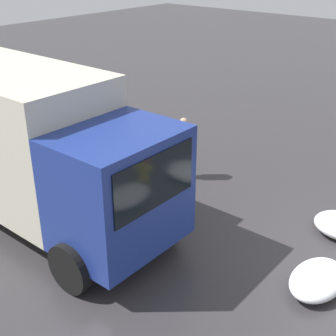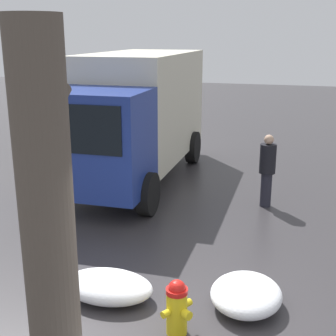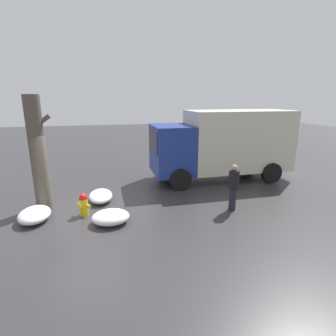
{
  "view_description": "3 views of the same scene",
  "coord_description": "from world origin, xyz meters",
  "views": [
    {
      "loc": [
        -1.6,
        7.59,
        5.29
      ],
      "look_at": [
        3.65,
        1.31,
        1.37
      ],
      "focal_mm": 50.0,
      "sensor_mm": 36.0,
      "label": 1
    },
    {
      "loc": [
        -4.89,
        -1.29,
        3.62
      ],
      "look_at": [
        2.96,
        0.96,
        1.25
      ],
      "focal_mm": 50.0,
      "sensor_mm": 36.0,
      "label": 2
    },
    {
      "loc": [
        0.85,
        -8.21,
        3.66
      ],
      "look_at": [
        2.93,
        0.67,
        1.22
      ],
      "focal_mm": 28.0,
      "sensor_mm": 36.0,
      "label": 3
    }
  ],
  "objects": [
    {
      "name": "snow_pile_by_tree",
      "position": [
        0.5,
        1.14,
        0.18
      ],
      "size": [
        0.84,
        1.31,
        0.37
      ],
      "color": "white",
      "rests_on": "ground_plane"
    },
    {
      "name": "pedestrian",
      "position": [
        4.84,
        -0.69,
        0.86
      ],
      "size": [
        0.34,
        0.34,
        1.58
      ],
      "rotation": [
        0.0,
        0.0,
        2.69
      ],
      "color": "#23232D",
      "rests_on": "ground_plane"
    },
    {
      "name": "delivery_truck",
      "position": [
        6.03,
        2.72,
        1.69
      ],
      "size": [
        6.31,
        2.52,
        3.13
      ],
      "rotation": [
        0.0,
        0.0,
        1.58
      ],
      "color": "navy",
      "rests_on": "ground_plane"
    },
    {
      "name": "tree_trunk",
      "position": [
        -1.36,
        0.88,
        1.9
      ],
      "size": [
        0.77,
        0.51,
        3.78
      ],
      "color": "brown",
      "rests_on": "ground_plane"
    },
    {
      "name": "ground_plane",
      "position": [
        0.0,
        0.0,
        0.0
      ],
      "size": [
        60.0,
        60.0,
        0.0
      ],
      "primitive_type": "plane",
      "color": "#333033"
    },
    {
      "name": "snow_pile_curbside",
      "position": [
        0.82,
        -0.76,
        0.19
      ],
      "size": [
        1.13,
        0.97,
        0.39
      ],
      "color": "white",
      "rests_on": "ground_plane"
    },
    {
      "name": "fire_hydrant",
      "position": [
        -0.0,
        -0.0,
        0.37
      ],
      "size": [
        0.44,
        0.39,
        0.73
      ],
      "rotation": [
        0.0,
        0.0,
        4.13
      ],
      "color": "yellow",
      "rests_on": "ground_plane"
    }
  ]
}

